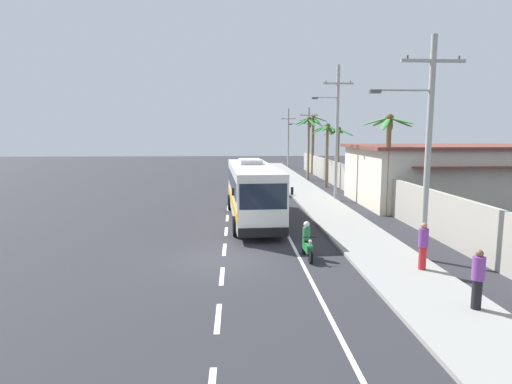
# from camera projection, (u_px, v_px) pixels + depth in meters

# --- Properties ---
(ground_plane) EXTENTS (160.00, 160.00, 0.00)m
(ground_plane) POSITION_uv_depth(u_px,v_px,m) (223.00, 260.00, 17.68)
(ground_plane) COLOR #28282D
(sidewalk_kerb) EXTENTS (3.20, 90.00, 0.14)m
(sidewalk_kerb) POSITION_uv_depth(u_px,v_px,m) (331.00, 212.00, 27.89)
(sidewalk_kerb) COLOR gray
(sidewalk_kerb) RESTS_ON ground
(lane_markings) EXTENTS (3.37, 71.00, 0.01)m
(lane_markings) POSITION_uv_depth(u_px,v_px,m) (254.00, 202.00, 32.31)
(lane_markings) COLOR white
(lane_markings) RESTS_ON ground
(boundary_wall) EXTENTS (0.24, 60.00, 2.39)m
(boundary_wall) POSITION_uv_depth(u_px,v_px,m) (369.00, 187.00, 31.87)
(boundary_wall) COLOR #9E998E
(boundary_wall) RESTS_ON ground
(coach_bus_foreground) EXTENTS (3.32, 12.03, 3.61)m
(coach_bus_foreground) POSITION_uv_depth(u_px,v_px,m) (252.00, 189.00, 25.75)
(coach_bus_foreground) COLOR silver
(coach_bus_foreground) RESTS_ON ground
(motorcycle_beside_bus) EXTENTS (0.56, 1.96, 1.57)m
(motorcycle_beside_bus) POSITION_uv_depth(u_px,v_px,m) (282.00, 188.00, 35.53)
(motorcycle_beside_bus) COLOR black
(motorcycle_beside_bus) RESTS_ON ground
(motorcycle_trailing) EXTENTS (0.56, 1.96, 1.56)m
(motorcycle_trailing) POSITION_uv_depth(u_px,v_px,m) (307.00, 243.00, 17.88)
(motorcycle_trailing) COLOR black
(motorcycle_trailing) RESTS_ON ground
(pedestrian_near_kerb) EXTENTS (0.36, 0.36, 1.80)m
(pedestrian_near_kerb) POSITION_uv_depth(u_px,v_px,m) (423.00, 245.00, 15.93)
(pedestrian_near_kerb) COLOR red
(pedestrian_near_kerb) RESTS_ON sidewalk_kerb
(pedestrian_midwalk) EXTENTS (0.36, 0.36, 1.79)m
(pedestrian_midwalk) POSITION_uv_depth(u_px,v_px,m) (478.00, 278.00, 12.33)
(pedestrian_midwalk) COLOR black
(pedestrian_midwalk) RESTS_ON sidewalk_kerb
(utility_pole_nearest) EXTENTS (3.80, 0.24, 9.09)m
(utility_pole_nearest) POSITION_uv_depth(u_px,v_px,m) (426.00, 142.00, 17.10)
(utility_pole_nearest) COLOR #9E9E99
(utility_pole_nearest) RESTS_ON ground
(utility_pole_mid) EXTENTS (3.16, 0.24, 10.36)m
(utility_pole_mid) POSITION_uv_depth(u_px,v_px,m) (336.00, 130.00, 32.57)
(utility_pole_mid) COLOR #9E9E99
(utility_pole_mid) RESTS_ON ground
(utility_pole_far) EXTENTS (3.41, 0.24, 8.11)m
(utility_pole_far) POSITION_uv_depth(u_px,v_px,m) (308.00, 141.00, 48.30)
(utility_pole_far) COLOR #9E9E99
(utility_pole_far) RESTS_ON ground
(utility_pole_distant) EXTENTS (2.14, 0.24, 8.88)m
(utility_pole_distant) POSITION_uv_depth(u_px,v_px,m) (288.00, 137.00, 63.81)
(utility_pole_distant) COLOR #9E9E99
(utility_pole_distant) RESTS_ON ground
(palm_nearest) EXTENTS (3.34, 3.08, 6.46)m
(palm_nearest) POSITION_uv_depth(u_px,v_px,m) (388.00, 145.00, 26.67)
(palm_nearest) COLOR brown
(palm_nearest) RESTS_ON ground
(palm_second) EXTENTS (3.10, 3.18, 5.92)m
(palm_second) POSITION_uv_depth(u_px,v_px,m) (338.00, 142.00, 43.32)
(palm_second) COLOR brown
(palm_second) RESTS_ON ground
(palm_third) EXTENTS (3.81, 3.24, 7.54)m
(palm_third) POSITION_uv_depth(u_px,v_px,m) (313.00, 134.00, 54.10)
(palm_third) COLOR brown
(palm_third) RESTS_ON ground
(palm_fourth) EXTENTS (3.14, 2.98, 6.20)m
(palm_fourth) POSITION_uv_depth(u_px,v_px,m) (327.00, 141.00, 40.57)
(palm_fourth) COLOR brown
(palm_fourth) RESTS_ON ground
(palm_farthest) EXTENTS (3.24, 3.31, 7.05)m
(palm_farthest) POSITION_uv_depth(u_px,v_px,m) (309.00, 133.00, 46.32)
(palm_farthest) COLOR brown
(palm_farthest) RESTS_ON ground
(roadside_building) EXTENTS (13.70, 9.99, 4.38)m
(roadside_building) POSITION_uv_depth(u_px,v_px,m) (446.00, 174.00, 31.52)
(roadside_building) COLOR beige
(roadside_building) RESTS_ON ground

